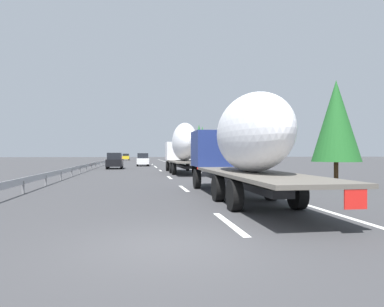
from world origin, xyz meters
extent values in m
plane|color=#38383A|center=(40.00, 0.00, 0.00)|extent=(260.00, 260.00, 0.00)
cube|color=white|center=(2.00, -1.80, 0.00)|extent=(3.20, 0.20, 0.01)
cube|color=white|center=(11.50, -1.80, 0.00)|extent=(3.20, 0.20, 0.01)
cube|color=white|center=(20.11, -1.80, 0.00)|extent=(3.20, 0.20, 0.01)
cube|color=white|center=(31.34, -1.80, 0.00)|extent=(3.20, 0.20, 0.01)
cube|color=white|center=(40.55, -1.80, 0.00)|extent=(3.20, 0.20, 0.01)
cube|color=white|center=(43.99, -1.80, 0.00)|extent=(3.20, 0.20, 0.01)
cube|color=white|center=(53.30, -1.80, 0.00)|extent=(3.20, 0.20, 0.01)
cube|color=white|center=(45.00, -5.50, 0.00)|extent=(110.00, 0.20, 0.01)
cube|color=silver|center=(30.43, -3.60, 2.15)|extent=(2.40, 2.50, 1.90)
cube|color=black|center=(31.53, -3.60, 2.65)|extent=(0.08, 2.12, 0.80)
cube|color=#262628|center=(27.58, -3.60, 0.67)|extent=(10.47, 0.70, 0.24)
cube|color=#59544C|center=(24.73, -3.60, 1.14)|extent=(8.98, 2.50, 0.12)
ellipsoid|color=white|center=(24.86, -3.60, 2.94)|extent=(6.58, 2.20, 3.48)
cube|color=red|center=(20.27, -4.29, 0.90)|extent=(0.04, 0.56, 0.56)
cylinder|color=black|center=(30.43, -2.50, 0.52)|extent=(1.04, 0.30, 1.04)
cylinder|color=black|center=(30.43, -4.70, 0.52)|extent=(1.04, 0.30, 1.04)
cylinder|color=black|center=(25.93, -2.50, 0.52)|extent=(1.04, 0.35, 1.04)
cylinder|color=black|center=(25.93, -4.70, 0.52)|extent=(1.04, 0.35, 1.04)
cylinder|color=black|center=(23.53, -2.50, 0.52)|extent=(1.04, 0.35, 1.04)
cylinder|color=black|center=(23.53, -4.70, 0.52)|extent=(1.04, 0.35, 1.04)
cube|color=navy|center=(11.42, -3.60, 2.15)|extent=(2.40, 2.50, 1.90)
cube|color=black|center=(12.52, -3.60, 2.65)|extent=(0.08, 2.12, 0.80)
cube|color=#262628|center=(8.29, -3.60, 0.67)|extent=(11.51, 0.70, 0.24)
cube|color=#59544C|center=(5.16, -3.60, 1.14)|extent=(10.11, 2.50, 0.12)
ellipsoid|color=white|center=(5.62, -3.60, 2.68)|extent=(6.48, 2.20, 2.96)
cube|color=red|center=(0.14, -4.29, 0.90)|extent=(0.04, 0.56, 0.56)
cylinder|color=black|center=(11.42, -2.50, 0.52)|extent=(1.04, 0.30, 1.04)
cylinder|color=black|center=(11.42, -4.70, 0.52)|extent=(1.04, 0.30, 1.04)
cylinder|color=black|center=(6.36, -2.50, 0.52)|extent=(1.04, 0.35, 1.04)
cylinder|color=black|center=(6.36, -4.70, 0.52)|extent=(1.04, 0.35, 1.04)
cylinder|color=black|center=(3.96, -2.50, 0.52)|extent=(1.04, 0.35, 1.04)
cylinder|color=black|center=(3.96, -4.70, 0.52)|extent=(1.04, 0.35, 1.04)
cube|color=gold|center=(88.51, 3.81, 0.74)|extent=(4.02, 1.81, 0.84)
cube|color=black|center=(88.21, 3.81, 1.47)|extent=(2.21, 1.59, 0.62)
cylinder|color=black|center=(89.75, 4.61, 0.32)|extent=(0.64, 0.22, 0.64)
cylinder|color=black|center=(89.75, 3.01, 0.32)|extent=(0.64, 0.22, 0.64)
cylinder|color=black|center=(87.26, 4.61, 0.32)|extent=(0.64, 0.22, 0.64)
cylinder|color=black|center=(87.26, 3.01, 0.32)|extent=(0.64, 0.22, 0.64)
cube|color=white|center=(45.81, -0.07, 0.74)|extent=(4.77, 1.76, 0.84)
cube|color=black|center=(45.45, -0.07, 1.53)|extent=(2.62, 1.55, 0.75)
cylinder|color=black|center=(47.29, 0.71, 0.32)|extent=(0.64, 0.22, 0.64)
cylinder|color=black|center=(47.29, -0.85, 0.32)|extent=(0.64, 0.22, 0.64)
cylinder|color=black|center=(44.33, 0.71, 0.32)|extent=(0.64, 0.22, 0.64)
cylinder|color=black|center=(44.33, -0.85, 0.32)|extent=(0.64, 0.22, 0.64)
cube|color=black|center=(36.81, 3.45, 0.74)|extent=(4.54, 1.88, 0.84)
cube|color=black|center=(36.47, 3.45, 1.56)|extent=(2.50, 1.65, 0.80)
cylinder|color=black|center=(38.22, 4.29, 0.32)|extent=(0.64, 0.22, 0.64)
cylinder|color=black|center=(38.22, 2.61, 0.32)|extent=(0.64, 0.22, 0.64)
cylinder|color=black|center=(35.40, 4.29, 0.32)|extent=(0.64, 0.22, 0.64)
cylinder|color=black|center=(35.40, 2.61, 0.32)|extent=(0.64, 0.22, 0.64)
cube|color=red|center=(73.33, -0.19, 0.74)|extent=(4.60, 1.81, 0.84)
cube|color=black|center=(72.99, -0.19, 1.46)|extent=(2.53, 1.59, 0.60)
cylinder|color=black|center=(74.76, 0.62, 0.32)|extent=(0.64, 0.22, 0.64)
cylinder|color=black|center=(74.76, -0.99, 0.32)|extent=(0.64, 0.22, 0.64)
cylinder|color=black|center=(71.91, 0.62, 0.32)|extent=(0.64, 0.22, 0.64)
cylinder|color=black|center=(71.91, -0.99, 0.32)|extent=(0.64, 0.22, 0.64)
cylinder|color=gray|center=(43.45, -6.70, 1.34)|extent=(0.10, 0.10, 2.67)
cube|color=#2D569E|center=(43.45, -6.70, 3.02)|extent=(0.06, 0.90, 0.70)
cylinder|color=#472D19|center=(52.62, -10.43, 0.98)|extent=(0.28, 0.28, 1.95)
cone|color=#286B2D|center=(52.62, -10.43, 4.25)|extent=(2.44, 2.44, 4.60)
cylinder|color=#472D19|center=(89.41, -13.05, 0.97)|extent=(0.27, 0.27, 1.95)
cone|color=#1E5B23|center=(89.41, -13.05, 4.40)|extent=(3.74, 3.74, 4.90)
cylinder|color=#472D19|center=(54.79, -10.20, 0.94)|extent=(0.40, 0.40, 1.87)
cone|color=#286B2D|center=(54.79, -10.20, 4.46)|extent=(2.74, 2.74, 5.17)
cylinder|color=#472D19|center=(55.11, -12.97, 0.89)|extent=(0.29, 0.29, 1.78)
cone|color=#286B2D|center=(55.11, -12.97, 3.75)|extent=(2.89, 2.89, 3.94)
cylinder|color=#472D19|center=(11.88, -10.90, 0.70)|extent=(0.26, 0.26, 1.41)
cone|color=#1E5B23|center=(11.88, -10.90, 3.81)|extent=(2.82, 2.82, 4.81)
cube|color=#9EA0A5|center=(43.00, 6.00, 0.60)|extent=(94.00, 0.06, 0.32)
cube|color=slate|center=(10.30, 6.00, 0.30)|extent=(0.10, 0.10, 0.60)
cube|color=slate|center=(14.39, 6.00, 0.30)|extent=(0.10, 0.10, 0.60)
cube|color=slate|center=(18.48, 6.00, 0.30)|extent=(0.10, 0.10, 0.60)
cube|color=slate|center=(22.57, 6.00, 0.30)|extent=(0.10, 0.10, 0.60)
cube|color=slate|center=(26.65, 6.00, 0.30)|extent=(0.10, 0.10, 0.60)
cube|color=slate|center=(30.74, 6.00, 0.30)|extent=(0.10, 0.10, 0.60)
cube|color=slate|center=(34.83, 6.00, 0.30)|extent=(0.10, 0.10, 0.60)
cube|color=slate|center=(38.91, 6.00, 0.30)|extent=(0.10, 0.10, 0.60)
cube|color=slate|center=(43.00, 6.00, 0.30)|extent=(0.10, 0.10, 0.60)
cube|color=slate|center=(47.09, 6.00, 0.30)|extent=(0.10, 0.10, 0.60)
cube|color=slate|center=(51.17, 6.00, 0.30)|extent=(0.10, 0.10, 0.60)
cube|color=slate|center=(55.26, 6.00, 0.30)|extent=(0.10, 0.10, 0.60)
cube|color=slate|center=(59.35, 6.00, 0.30)|extent=(0.10, 0.10, 0.60)
cube|color=slate|center=(63.43, 6.00, 0.30)|extent=(0.10, 0.10, 0.60)
cube|color=slate|center=(67.52, 6.00, 0.30)|extent=(0.10, 0.10, 0.60)
cube|color=slate|center=(71.61, 6.00, 0.30)|extent=(0.10, 0.10, 0.60)
cube|color=slate|center=(75.70, 6.00, 0.30)|extent=(0.10, 0.10, 0.60)
cube|color=slate|center=(79.78, 6.00, 0.30)|extent=(0.10, 0.10, 0.60)
cube|color=slate|center=(83.87, 6.00, 0.30)|extent=(0.10, 0.10, 0.60)
cube|color=slate|center=(87.96, 6.00, 0.30)|extent=(0.10, 0.10, 0.60)
camera|label=1|loc=(-7.23, 0.65, 1.91)|focal=32.84mm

